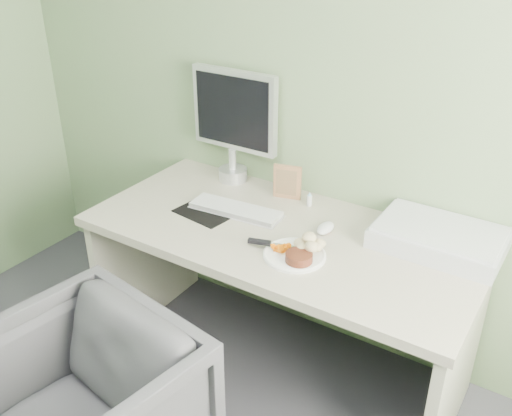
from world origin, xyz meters
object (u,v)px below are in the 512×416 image
Objects in this scene: scanner at (439,239)px; plate at (294,255)px; desk at (281,268)px; monitor at (234,120)px.

plate is at bearing -139.97° from scanner.
monitor reaches higher than desk.
monitor is at bearing 141.90° from plate.
monitor is (-0.44, 0.31, 0.48)m from desk.
desk is 3.04× the size of monitor.
scanner is (0.43, 0.36, 0.03)m from plate.
monitor reaches higher than scanner.
scanner reaches higher than plate.
desk is at bearing -35.02° from monitor.
plate is at bearing -37.77° from monitor.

